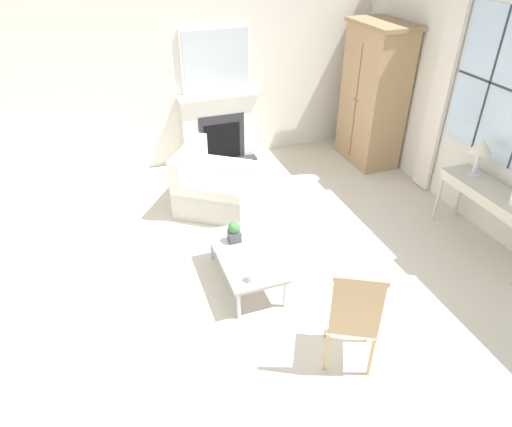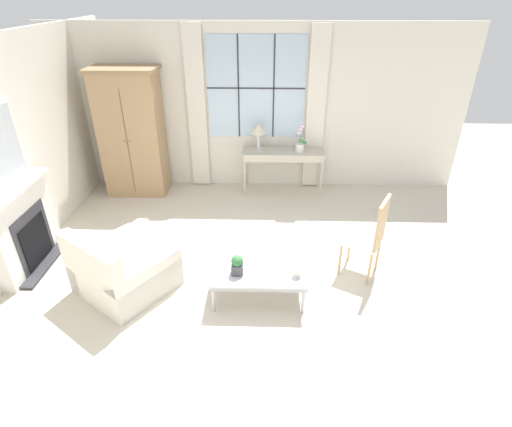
# 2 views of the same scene
# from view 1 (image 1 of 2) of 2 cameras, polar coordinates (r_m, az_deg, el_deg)

# --- Properties ---
(ground_plane) EXTENTS (14.00, 14.00, 0.00)m
(ground_plane) POSITION_cam_1_polar(r_m,az_deg,el_deg) (5.27, 0.33, -7.05)
(ground_plane) COLOR beige
(wall_back_windowed) EXTENTS (7.20, 0.14, 2.80)m
(wall_back_windowed) POSITION_cam_1_polar(r_m,az_deg,el_deg) (6.14, 28.45, 10.21)
(wall_back_windowed) COLOR silver
(wall_back_windowed) RESTS_ON ground_plane
(wall_left) EXTENTS (0.06, 7.20, 2.80)m
(wall_left) POSITION_cam_1_polar(r_m,az_deg,el_deg) (7.37, -3.44, 17.30)
(wall_left) COLOR silver
(wall_left) RESTS_ON ground_plane
(fireplace) EXTENTS (0.34, 1.30, 2.08)m
(fireplace) POSITION_cam_1_polar(r_m,az_deg,el_deg) (7.44, -4.54, 11.53)
(fireplace) COLOR #2D2D33
(fireplace) RESTS_ON ground_plane
(armoire) EXTENTS (1.10, 0.66, 2.16)m
(armoire) POSITION_cam_1_polar(r_m,az_deg,el_deg) (7.50, 14.48, 14.10)
(armoire) COLOR tan
(armoire) RESTS_ON ground_plane
(console_table) EXTENTS (1.43, 0.43, 0.76)m
(console_table) POSITION_cam_1_polar(r_m,az_deg,el_deg) (5.93, 27.73, 1.64)
(console_table) COLOR beige
(console_table) RESTS_ON ground_plane
(table_lamp) EXTENTS (0.27, 0.27, 0.47)m
(table_lamp) POSITION_cam_1_polar(r_m,az_deg,el_deg) (6.03, 26.30, 7.36)
(table_lamp) COLOR silver
(table_lamp) RESTS_ON console_table
(armchair_upholstered) EXTENTS (1.35, 1.35, 0.84)m
(armchair_upholstered) POSITION_cam_1_polar(r_m,az_deg,el_deg) (6.29, -5.18, 3.07)
(armchair_upholstered) COLOR silver
(armchair_upholstered) RESTS_ON ground_plane
(side_chair_wooden) EXTENTS (0.60, 0.60, 1.10)m
(side_chair_wooden) POSITION_cam_1_polar(r_m,az_deg,el_deg) (3.98, 12.11, -12.31)
(side_chair_wooden) COLOR white
(side_chair_wooden) RESTS_ON ground_plane
(coffee_table) EXTENTS (1.11, 0.60, 0.39)m
(coffee_table) POSITION_cam_1_polar(r_m,az_deg,el_deg) (4.91, -1.27, -5.30)
(coffee_table) COLOR #BCBCC1
(coffee_table) RESTS_ON ground_plane
(potted_plant_small) EXTENTS (0.14, 0.14, 0.24)m
(potted_plant_small) POSITION_cam_1_polar(r_m,az_deg,el_deg) (4.98, -2.74, -2.27)
(potted_plant_small) COLOR #4C4C51
(potted_plant_small) RESTS_ON coffee_table
(pillar_candle) EXTENTS (0.13, 0.13, 0.12)m
(pillar_candle) POSITION_cam_1_polar(r_m,az_deg,el_deg) (4.51, -0.46, -7.84)
(pillar_candle) COLOR silver
(pillar_candle) RESTS_ON coffee_table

